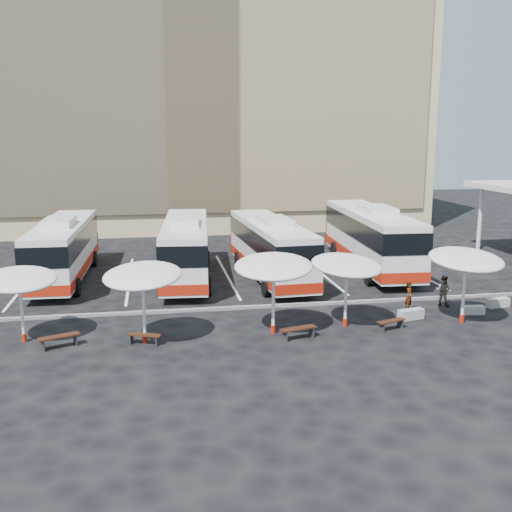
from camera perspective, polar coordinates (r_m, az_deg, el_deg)
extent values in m
plane|color=black|center=(30.04, -0.90, -5.32)|extent=(120.00, 120.00, 0.00)
cube|color=tan|center=(60.67, -5.84, 15.11)|extent=(42.00, 18.00, 25.00)
cube|color=#A3865D|center=(51.58, -5.07, 15.19)|extent=(40.00, 0.30, 20.00)
cylinder|color=silver|center=(48.50, 20.56, 3.36)|extent=(0.30, 0.30, 4.80)
cube|color=black|center=(30.50, -1.05, -4.91)|extent=(34.00, 0.25, 0.15)
cube|color=white|center=(38.18, -20.99, -2.41)|extent=(0.15, 12.00, 0.01)
cube|color=white|center=(37.46, -11.96, -2.14)|extent=(0.15, 12.00, 0.01)
cube|color=white|center=(37.69, -2.80, -1.81)|extent=(0.15, 12.00, 0.01)
cube|color=white|center=(38.86, 6.01, -1.45)|extent=(0.15, 12.00, 0.01)
cube|color=white|center=(40.89, 14.13, -1.09)|extent=(0.15, 12.00, 0.01)
cube|color=silver|center=(37.95, -17.85, 0.76)|extent=(2.92, 12.21, 3.03)
cube|color=black|center=(37.84, -17.90, 1.67)|extent=(2.98, 12.28, 1.11)
cube|color=#A71D0B|center=(38.16, -17.74, -0.88)|extent=(2.98, 12.28, 0.56)
cube|color=#A71D0B|center=(43.97, -16.49, 1.27)|extent=(2.59, 0.29, 1.42)
cube|color=silver|center=(36.69, -18.27, 3.11)|extent=(1.72, 3.09, 0.40)
cylinder|color=black|center=(41.87, -18.63, -0.35)|extent=(0.39, 1.02, 1.01)
cylinder|color=black|center=(41.47, -15.20, -0.26)|extent=(0.39, 1.02, 1.01)
cylinder|color=black|center=(34.63, -20.86, -2.94)|extent=(0.39, 1.02, 1.01)
cylinder|color=black|center=(34.15, -16.72, -2.86)|extent=(0.39, 1.02, 1.01)
cube|color=silver|center=(36.62, -6.70, 0.89)|extent=(3.55, 12.40, 3.06)
cube|color=black|center=(36.51, -6.73, 1.84)|extent=(3.62, 12.47, 1.12)
cube|color=#A71D0B|center=(36.84, -6.66, -0.82)|extent=(3.62, 12.47, 0.56)
cube|color=#A71D0B|center=(42.77, -6.47, 1.41)|extent=(2.62, 0.42, 1.43)
cube|color=silver|center=(35.33, -6.81, 3.35)|extent=(1.88, 3.18, 0.41)
cylinder|color=black|center=(40.45, -8.33, -0.26)|extent=(0.44, 1.05, 1.02)
cylinder|color=black|center=(40.39, -4.72, -0.19)|extent=(0.44, 1.05, 1.02)
cylinder|color=black|center=(33.02, -9.04, -2.98)|extent=(0.44, 1.05, 1.02)
cylinder|color=black|center=(32.94, -4.61, -2.91)|extent=(0.44, 1.05, 1.02)
cube|color=silver|center=(36.46, 1.36, 0.90)|extent=(3.23, 12.26, 3.03)
cube|color=black|center=(36.35, 1.37, 1.84)|extent=(3.29, 12.32, 1.11)
cube|color=#A71D0B|center=(36.68, 1.36, -0.81)|extent=(3.29, 12.32, 0.56)
cube|color=#A71D0B|center=(42.40, -0.70, 1.38)|extent=(2.60, 0.35, 1.42)
cube|color=silver|center=(35.21, 1.79, 3.35)|extent=(1.79, 3.12, 0.40)
cylinder|color=black|center=(39.85, -1.69, -0.33)|extent=(0.41, 1.03, 1.01)
cylinder|color=black|center=(40.42, 1.83, -0.16)|extent=(0.41, 1.03, 1.01)
cylinder|color=black|center=(32.65, 0.99, -3.01)|extent=(0.41, 1.03, 1.01)
cylinder|color=black|center=(33.34, 5.21, -2.75)|extent=(0.41, 1.03, 1.01)
cube|color=silver|center=(39.82, 10.86, 1.87)|extent=(3.50, 13.38, 3.31)
cube|color=black|center=(39.71, 10.89, 2.81)|extent=(3.57, 13.45, 1.21)
cube|color=#A71D0B|center=(40.04, 10.79, 0.16)|extent=(3.57, 13.45, 0.61)
cube|color=#A71D0B|center=(46.22, 8.37, 2.25)|extent=(2.83, 0.38, 1.55)
cube|color=silver|center=(38.50, 11.45, 4.35)|extent=(1.95, 3.41, 0.44)
cylinder|color=black|center=(43.38, 7.52, 0.63)|extent=(0.45, 1.12, 1.10)
cylinder|color=black|center=(44.13, 11.00, 0.70)|extent=(0.45, 1.12, 1.10)
cylinder|color=black|center=(35.60, 10.75, -1.91)|extent=(0.45, 1.12, 1.10)
cylinder|color=black|center=(36.51, 14.89, -1.76)|extent=(0.45, 1.12, 1.10)
cylinder|color=silver|center=(27.30, -21.39, -4.92)|extent=(0.16, 0.16, 2.71)
cylinder|color=#A71D0B|center=(27.64, -21.21, -7.26)|extent=(0.25, 0.25, 0.36)
ellipsoid|color=silver|center=(26.96, -21.61, -2.06)|extent=(3.80, 3.83, 0.93)
cylinder|color=silver|center=(25.73, -10.63, -5.07)|extent=(0.17, 0.17, 2.90)
cylinder|color=#A71D0B|center=(26.11, -10.53, -7.72)|extent=(0.27, 0.27, 0.39)
ellipsoid|color=silver|center=(25.34, -10.76, -1.82)|extent=(4.23, 4.26, 0.99)
cylinder|color=silver|center=(26.43, 1.66, -4.28)|extent=(0.17, 0.17, 3.03)
cylinder|color=#A71D0B|center=(26.82, 1.64, -6.98)|extent=(0.27, 0.27, 0.40)
ellipsoid|color=silver|center=(26.05, 1.68, -0.97)|extent=(4.20, 4.23, 1.04)
cylinder|color=silver|center=(27.73, 8.55, -3.83)|extent=(0.17, 0.17, 2.85)
cylinder|color=#A71D0B|center=(28.09, 8.47, -6.26)|extent=(0.27, 0.27, 0.38)
ellipsoid|color=silver|center=(27.38, 8.64, -0.86)|extent=(4.15, 4.18, 0.98)
cylinder|color=silver|center=(29.57, 19.18, -3.24)|extent=(0.15, 0.15, 3.00)
cylinder|color=#A71D0B|center=(29.92, 19.01, -5.65)|extent=(0.24, 0.24, 0.40)
ellipsoid|color=silver|center=(29.23, 19.38, -0.30)|extent=(3.73, 3.77, 1.03)
cube|color=black|center=(26.34, -18.25, -7.30)|extent=(1.71, 1.07, 0.07)
cube|color=black|center=(26.28, -19.63, -8.03)|extent=(0.23, 0.42, 0.45)
cube|color=black|center=(26.58, -16.81, -7.62)|extent=(0.23, 0.42, 0.45)
cube|color=black|center=(25.87, -10.60, -7.38)|extent=(1.50, 0.86, 0.06)
cube|color=black|center=(26.15, -11.78, -7.74)|extent=(0.18, 0.37, 0.39)
cube|color=black|center=(25.75, -9.35, -7.96)|extent=(0.18, 0.37, 0.39)
cube|color=black|center=(26.13, 4.07, -6.89)|extent=(1.69, 0.86, 0.07)
cube|color=black|center=(25.91, 2.79, -7.63)|extent=(0.18, 0.42, 0.44)
cube|color=black|center=(26.53, 5.30, -7.20)|extent=(0.18, 0.42, 0.44)
cube|color=black|center=(27.96, 12.75, -6.05)|extent=(1.45, 0.83, 0.06)
cube|color=black|center=(27.66, 11.87, -6.68)|extent=(0.17, 0.35, 0.38)
cube|color=black|center=(28.39, 13.58, -6.27)|extent=(0.17, 0.35, 0.38)
cube|color=gray|center=(29.75, 14.54, -5.39)|extent=(1.35, 0.73, 0.48)
cube|color=gray|center=(31.45, 19.95, -4.86)|extent=(1.15, 0.50, 0.42)
cube|color=gray|center=(33.17, 22.04, -4.14)|extent=(1.28, 0.61, 0.46)
imported|color=black|center=(30.77, 14.39, -3.81)|extent=(0.62, 0.66, 1.52)
imported|color=black|center=(32.27, 17.43, -3.19)|extent=(0.99, 0.98, 1.61)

